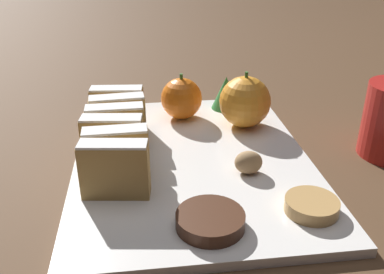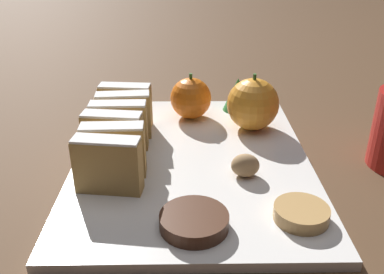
{
  "view_description": "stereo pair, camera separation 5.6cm",
  "coord_description": "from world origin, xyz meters",
  "px_view_note": "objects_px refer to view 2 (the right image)",
  "views": [
    {
      "loc": [
        -0.06,
        -0.5,
        0.29
      ],
      "look_at": [
        0.0,
        0.0,
        0.04
      ],
      "focal_mm": 40.0,
      "sensor_mm": 36.0,
      "label": 1
    },
    {
      "loc": [
        -0.01,
        -0.5,
        0.29
      ],
      "look_at": [
        0.0,
        0.0,
        0.04
      ],
      "focal_mm": 40.0,
      "sensor_mm": 36.0,
      "label": 2
    }
  ],
  "objects_px": {
    "orange_far": "(253,104)",
    "orange_near": "(189,98)",
    "chocolate_cookie": "(192,221)",
    "walnut": "(245,165)"
  },
  "relations": [
    {
      "from": "orange_far",
      "to": "orange_near",
      "type": "bearing_deg",
      "value": 156.16
    },
    {
      "from": "walnut",
      "to": "orange_far",
      "type": "bearing_deg",
      "value": 78.74
    },
    {
      "from": "walnut",
      "to": "orange_near",
      "type": "bearing_deg",
      "value": 110.63
    },
    {
      "from": "orange_far",
      "to": "chocolate_cookie",
      "type": "xyz_separation_m",
      "value": [
        -0.1,
        -0.24,
        -0.03
      ]
    },
    {
      "from": "orange_far",
      "to": "chocolate_cookie",
      "type": "distance_m",
      "value": 0.26
    },
    {
      "from": "orange_near",
      "to": "walnut",
      "type": "xyz_separation_m",
      "value": [
        0.07,
        -0.18,
        -0.02
      ]
    },
    {
      "from": "orange_near",
      "to": "walnut",
      "type": "relative_size",
      "value": 2.09
    },
    {
      "from": "orange_near",
      "to": "orange_far",
      "type": "distance_m",
      "value": 0.11
    },
    {
      "from": "orange_near",
      "to": "chocolate_cookie",
      "type": "distance_m",
      "value": 0.28
    },
    {
      "from": "orange_near",
      "to": "walnut",
      "type": "distance_m",
      "value": 0.2
    }
  ]
}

